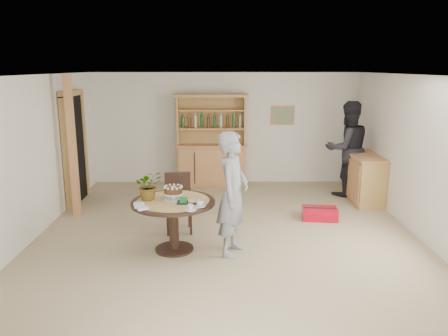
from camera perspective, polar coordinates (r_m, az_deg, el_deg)
ground at (r=6.86m, az=0.39°, el=-9.35°), size 7.00×7.00×0.00m
room_shell at (r=6.41m, az=0.44°, el=5.21°), size 6.04×7.04×2.52m
doorway at (r=8.94m, az=-18.96°, el=2.64°), size 0.13×1.10×2.18m
pine_post at (r=8.10m, az=-19.21°, el=2.62°), size 0.12×0.12×2.50m
hutch at (r=9.78m, az=-1.62°, el=1.71°), size 1.62×0.54×2.04m
sideboard at (r=9.07m, az=17.81°, el=-1.24°), size 0.54×1.26×0.94m
dining_table at (r=6.33m, az=-6.62°, el=-5.56°), size 1.20×1.20×0.76m
dining_chair at (r=7.14m, az=-6.00°, el=-3.96°), size 0.48×0.48×0.95m
birthday_cake at (r=6.30m, az=-6.64°, el=-3.01°), size 0.30×0.30×0.20m
flower_vase at (r=6.32m, az=-9.82°, el=-2.23°), size 0.47×0.44×0.42m
gift_tray at (r=6.14m, az=-4.79°, el=-4.34°), size 0.30×0.20×0.08m
coffee_cup_a at (r=5.98m, az=-3.13°, el=-4.68°), size 0.15×0.15×0.09m
coffee_cup_b at (r=5.82m, az=-4.39°, el=-5.23°), size 0.15×0.15×0.08m
napkins at (r=6.05m, az=-10.86°, el=-4.92°), size 0.24×0.33×0.03m
teen_boy at (r=6.12m, az=1.16°, el=-3.41°), size 0.60×0.74×1.77m
adult_person at (r=9.30m, az=15.79°, el=2.43°), size 1.09×0.94×1.95m
red_suitcase at (r=7.90m, az=12.38°, el=-5.82°), size 0.64×0.46×0.21m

